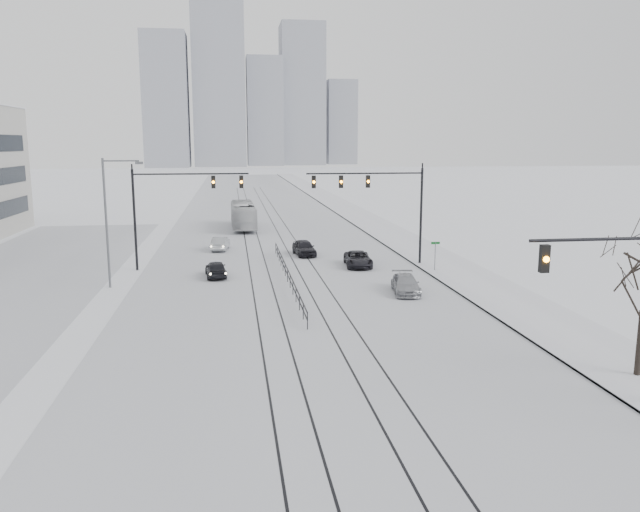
# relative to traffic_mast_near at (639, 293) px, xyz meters

# --- Properties ---
(road) EXTENTS (22.00, 260.00, 0.02)m
(road) POSITION_rel_traffic_mast_near_xyz_m (-10.79, 54.00, -4.55)
(road) COLOR silver
(road) RESTS_ON ground
(sidewalk_east) EXTENTS (5.00, 260.00, 0.16)m
(sidewalk_east) POSITION_rel_traffic_mast_near_xyz_m (2.71, 54.00, -4.48)
(sidewalk_east) COLOR silver
(sidewalk_east) RESTS_ON ground
(curb) EXTENTS (0.10, 260.00, 0.12)m
(curb) POSITION_rel_traffic_mast_near_xyz_m (0.26, 54.00, -4.50)
(curb) COLOR gray
(curb) RESTS_ON ground
(parking_strip) EXTENTS (14.00, 60.00, 0.03)m
(parking_strip) POSITION_rel_traffic_mast_near_xyz_m (-30.79, 29.00, -4.55)
(parking_strip) COLOR silver
(parking_strip) RESTS_ON ground
(tram_rails) EXTENTS (5.30, 180.00, 0.01)m
(tram_rails) POSITION_rel_traffic_mast_near_xyz_m (-10.79, 34.00, -4.54)
(tram_rails) COLOR black
(tram_rails) RESTS_ON ground
(skyline) EXTENTS (96.00, 48.00, 72.00)m
(skyline) POSITION_rel_traffic_mast_near_xyz_m (-5.77, 267.63, 26.08)
(skyline) COLOR #90939D
(skyline) RESTS_ON ground
(traffic_mast_near) EXTENTS (6.10, 0.37, 7.00)m
(traffic_mast_near) POSITION_rel_traffic_mast_near_xyz_m (0.00, 0.00, 0.00)
(traffic_mast_near) COLOR black
(traffic_mast_near) RESTS_ON ground
(traffic_mast_ne) EXTENTS (9.60, 0.37, 8.00)m
(traffic_mast_ne) POSITION_rel_traffic_mast_near_xyz_m (-2.64, 29.00, 1.20)
(traffic_mast_ne) COLOR black
(traffic_mast_ne) RESTS_ON ground
(traffic_mast_nw) EXTENTS (9.10, 0.37, 8.00)m
(traffic_mast_nw) POSITION_rel_traffic_mast_near_xyz_m (-19.31, 30.00, 1.01)
(traffic_mast_nw) COLOR black
(traffic_mast_nw) RESTS_ON ground
(street_light_west) EXTENTS (2.73, 0.25, 9.00)m
(street_light_west) POSITION_rel_traffic_mast_near_xyz_m (-22.99, 24.00, 0.65)
(street_light_west) COLOR #595B60
(street_light_west) RESTS_ON ground
(median_fence) EXTENTS (0.06, 24.00, 1.00)m
(median_fence) POSITION_rel_traffic_mast_near_xyz_m (-10.79, 24.00, -4.04)
(median_fence) COLOR black
(median_fence) RESTS_ON ground
(street_sign) EXTENTS (0.70, 0.06, 2.40)m
(street_sign) POSITION_rel_traffic_mast_near_xyz_m (1.01, 26.00, -2.96)
(street_sign) COLOR #595B60
(street_sign) RESTS_ON ground
(sedan_sb_inner) EXTENTS (1.83, 3.80, 1.25)m
(sedan_sb_inner) POSITION_rel_traffic_mast_near_xyz_m (-15.99, 26.38, -3.94)
(sedan_sb_inner) COLOR black
(sedan_sb_inner) RESTS_ON ground
(sedan_sb_outer) EXTENTS (1.83, 3.99, 1.27)m
(sedan_sb_outer) POSITION_rel_traffic_mast_near_xyz_m (-15.84, 38.60, -3.93)
(sedan_sb_outer) COLOR #999DA0
(sedan_sb_outer) RESTS_ON ground
(sedan_nb_front) EXTENTS (2.41, 4.60, 1.23)m
(sedan_nb_front) POSITION_rel_traffic_mast_near_xyz_m (-4.55, 28.91, -3.95)
(sedan_nb_front) COLOR black
(sedan_nb_front) RESTS_ON ground
(sedan_nb_right) EXTENTS (2.30, 4.39, 1.22)m
(sedan_nb_right) POSITION_rel_traffic_mast_near_xyz_m (-3.21, 19.42, -3.95)
(sedan_nb_right) COLOR #9B9CA2
(sedan_nb_right) RESTS_ON ground
(sedan_nb_far) EXTENTS (2.07, 4.22, 1.38)m
(sedan_nb_far) POSITION_rel_traffic_mast_near_xyz_m (-8.32, 34.73, -3.87)
(sedan_nb_far) COLOR black
(sedan_nb_far) RESTS_ON ground
(box_truck) EXTENTS (2.87, 11.28, 3.13)m
(box_truck) POSITION_rel_traffic_mast_near_xyz_m (-13.36, 53.67, -3.00)
(box_truck) COLOR silver
(box_truck) RESTS_ON ground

